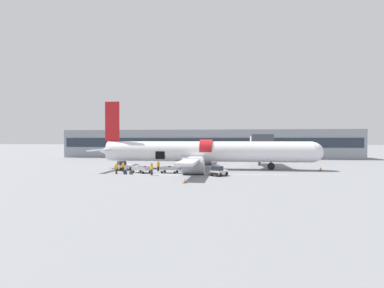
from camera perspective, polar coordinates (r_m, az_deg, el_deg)
name	(u,v)px	position (r m, az deg, el deg)	size (l,w,h in m)	color
ground_plane	(187,173)	(48.72, -1.01, -5.47)	(500.00, 500.00, 0.00)	slate
apron_marking_line	(202,175)	(45.80, 1.93, -5.87)	(25.79, 3.68, 0.01)	silver
terminal_strip	(207,144)	(89.39, 2.93, 0.05)	(84.71, 11.80, 8.11)	gray
jet_bridge_stub	(260,144)	(61.73, 12.79, 0.04)	(3.94, 13.17, 6.34)	#4C4C51
airplane	(203,152)	(54.38, 2.19, -1.56)	(40.90, 34.05, 12.50)	silver
baggage_tug_lead	(124,166)	(53.75, -12.89, -4.16)	(2.89, 2.89, 1.61)	silver
baggage_tug_mid	(219,172)	(44.66, 5.09, -5.24)	(2.72, 3.09, 1.45)	silver
baggage_cart_loading	(142,169)	(48.91, -9.48, -4.81)	(3.87, 2.82, 1.15)	#B7BABF
baggage_cart_queued	(170,170)	(48.08, -4.24, -4.90)	(3.98, 1.99, 1.13)	#999BA0
ground_crew_loader_a	(152,169)	(45.55, -7.70, -4.68)	(0.56, 0.63, 1.86)	#2D2D33
ground_crew_loader_b	(123,167)	(50.99, -13.00, -4.25)	(0.52, 0.52, 1.61)	black
ground_crew_driver	(158,166)	(51.13, -6.45, -4.14)	(0.60, 0.51, 1.73)	black
ground_crew_supervisor	(116,168)	(48.16, -14.21, -4.48)	(0.57, 0.54, 1.73)	#2D2D33
suitcase_on_tarmac_upright	(125,173)	(47.27, -12.60, -5.39)	(0.51, 0.33, 0.59)	#1E2347
suitcase_on_tarmac_spare	(131,173)	(47.04, -11.53, -5.42)	(0.59, 0.46, 0.58)	#2D2D33
safety_cone_nose	(321,169)	(56.12, 23.30, -4.41)	(0.64, 0.64, 0.61)	black
safety_cone_engine_left	(185,181)	(37.21, -1.41, -7.00)	(0.49, 0.49, 0.62)	black
safety_cone_wingtip	(210,173)	(45.68, 3.41, -5.51)	(0.53, 0.53, 0.66)	black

